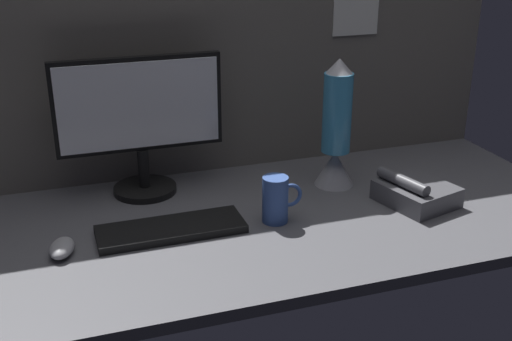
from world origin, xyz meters
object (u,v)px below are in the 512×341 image
Objects in this scene: mug_ceramic_blue at (276,199)px; desk_phone at (415,192)px; keyboard at (171,229)px; monitor at (140,118)px; mouse at (62,248)px; lava_lamp at (336,134)px.

mug_ceramic_blue is 40.48cm from desk_phone.
mug_ceramic_blue is 0.55× the size of desk_phone.
desk_phone is (67.72, -4.01, 2.19)cm from keyboard.
mug_ceramic_blue is (27.39, -2.19, 5.26)cm from keyboard.
monitor is 44.25cm from mouse.
monitor reaches higher than keyboard.
mouse is at bearing 179.19° from desk_phone.
desk_phone reaches higher than keyboard.
mouse is at bearing -179.48° from mug_ceramic_blue.
monitor is 4.84× the size of mouse.
keyboard is at bearing 19.93° from mouse.
monitor is 3.74× the size of mug_ceramic_blue.
mug_ceramic_blue is (53.97, 0.49, 4.56)cm from mouse.
mouse is at bearing -128.64° from monitor.
lava_lamp is (78.66, 17.91, 14.14)cm from mouse.
keyboard is 2.97× the size of mug_ceramic_blue.
keyboard is 56.25cm from lava_lamp.
keyboard is 1.63× the size of desk_phone.
mouse is (-26.58, -2.68, 0.70)cm from keyboard.
mouse is (-24.51, -30.66, -20.42)cm from monitor.
lava_lamp is at bearing 15.89° from keyboard.
mouse is at bearing -167.17° from lava_lamp.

